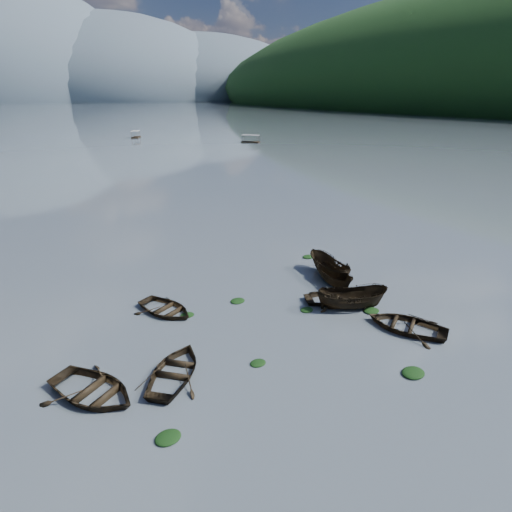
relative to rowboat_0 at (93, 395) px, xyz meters
name	(u,v)px	position (x,y,z in m)	size (l,w,h in m)	color
ground_plane	(367,372)	(12.43, -4.66, 0.00)	(2400.00, 2400.00, 0.00)	#4F5963
haze_mtn_b	(1,101)	(-47.57, 895.34, 0.00)	(520.00, 520.00, 340.00)	#475666
haze_mtn_c	(114,101)	(152.43, 895.34, 0.00)	(520.00, 520.00, 260.00)	#475666
haze_mtn_d	(198,100)	(332.43, 895.34, 0.00)	(520.00, 520.00, 220.00)	#475666
rowboat_0	(93,395)	(0.00, 0.00, 0.00)	(3.37, 4.71, 0.98)	black
rowboat_1	(176,375)	(3.83, -0.38, 0.00)	(3.08, 4.32, 0.89)	black
rowboat_2	(351,308)	(15.98, 0.78, 0.00)	(1.71, 4.55, 1.76)	black
rowboat_3	(406,329)	(17.27, -2.70, 0.00)	(3.23, 4.52, 0.94)	black
rowboat_4	(335,301)	(15.70, 2.07, 0.00)	(2.94, 4.12, 0.85)	black
rowboat_5	(334,285)	(17.16, 4.01, 0.00)	(1.47, 3.90, 1.51)	black
rowboat_6	(166,312)	(5.13, 5.94, 0.00)	(2.94, 4.12, 0.85)	black
rowboat_8	(328,276)	(17.72, 5.49, 0.00)	(1.68, 4.47, 1.73)	black
weed_clump_0	(168,439)	(2.36, -4.08, 0.00)	(1.08, 0.88, 0.24)	black
weed_clump_1	(258,364)	(7.88, -1.49, 0.00)	(0.86, 0.69, 0.19)	black
weed_clump_2	(413,374)	(14.36, -5.85, 0.00)	(1.23, 0.98, 0.27)	black
weed_clump_3	(307,310)	(13.26, 1.89, 0.00)	(0.85, 0.72, 0.19)	black
weed_clump_4	(371,311)	(16.87, -0.18, 0.00)	(1.07, 0.85, 0.22)	black
weed_clump_5	(187,316)	(6.20, 4.87, 0.00)	(0.90, 0.73, 0.19)	black
weed_clump_6	(238,301)	(9.82, 5.06, 0.00)	(1.00, 0.83, 0.21)	black
weed_clump_7	(308,257)	(18.54, 9.32, 0.00)	(1.03, 0.82, 0.22)	black
pontoon_centre	(136,138)	(27.65, 118.49, 0.00)	(2.20, 5.27, 2.02)	black
pontoon_right	(251,142)	(53.90, 89.24, 0.00)	(2.19, 5.25, 2.01)	black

